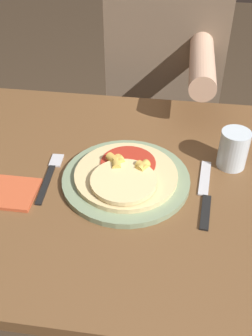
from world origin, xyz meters
TOP-DOWN VIEW (x-y plane):
  - dining_table at (0.00, 0.00)m, footprint 1.10×0.75m
  - plate at (-0.05, -0.01)m, footprint 0.29×0.29m
  - pizza at (-0.05, -0.02)m, footprint 0.23×0.23m
  - fork at (-0.22, -0.01)m, footprint 0.03×0.18m
  - knife at (0.13, -0.03)m, footprint 0.03×0.22m
  - drinking_glass at (0.19, 0.08)m, footprint 0.07×0.07m
  - napkin at (-0.31, -0.09)m, footprint 0.15×0.10m
  - person_diner at (-0.00, 0.61)m, footprint 0.38×0.52m

SIDE VIEW (x-z plane):
  - dining_table at x=0.00m, z-range 0.25..0.99m
  - person_diner at x=0.00m, z-range 0.10..1.30m
  - fork at x=-0.22m, z-range 0.74..0.75m
  - knife at x=0.13m, z-range 0.74..0.75m
  - napkin at x=-0.31m, z-range 0.74..0.75m
  - plate at x=-0.05m, z-range 0.74..0.76m
  - pizza at x=-0.05m, z-range 0.75..0.79m
  - drinking_glass at x=0.19m, z-range 0.74..0.84m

